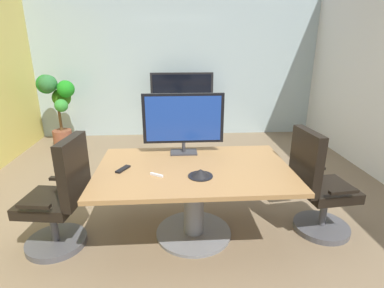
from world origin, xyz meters
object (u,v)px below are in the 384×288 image
Objects in this scene: office_chair_right at (318,191)px; tv_monitor at (184,120)px; office_chair_left at (60,203)px; conference_table at (194,186)px; conference_phone at (200,173)px; potted_plant at (57,100)px; wall_display_unit at (182,117)px; remote_control at (123,169)px.

tv_monitor reaches higher than office_chair_right.
office_chair_right is (2.48, 0.08, 0.00)m from office_chair_left.
conference_phone is (0.05, -0.20, 0.22)m from conference_table.
potted_plant is 3.89m from conference_phone.
conference_table is 0.30m from conference_phone.
office_chair_left reaches higher than conference_phone.
conference_phone is at bearing -89.23° from wall_display_unit.
tv_monitor is (1.16, 0.51, 0.64)m from office_chair_left.
office_chair_left is at bearing -175.33° from conference_table.
office_chair_left is 1.42m from tv_monitor.
conference_phone is 0.73m from remote_control.
conference_table is 1.39× the size of wall_display_unit.
office_chair_left is 1.00× the size of office_chair_right.
office_chair_left is at bearing -143.08° from remote_control.
remote_control is (-0.66, -3.22, 0.30)m from wall_display_unit.
remote_control is (0.58, 0.09, 0.29)m from office_chair_left.
potted_plant is 6.01× the size of conference_phone.
conference_table is 1.38× the size of potted_plant.
remote_control is at bearing 106.42° from office_chair_left.
conference_table is 0.69m from tv_monitor.
potted_plant is at bearing 127.84° from conference_table.
office_chair_right is 1.30× the size of tv_monitor.
conference_table is at bearing -89.98° from wall_display_unit.
office_chair_right reaches higher than remote_control.
potted_plant is (-2.20, 2.51, -0.23)m from tv_monitor.
office_chair_left reaches higher than conference_table.
potted_plant is at bearing 44.11° from office_chair_right.
tv_monitor is 3.82× the size of conference_phone.
office_chair_right is at bearing 99.58° from office_chair_left.
office_chair_left reaches higher than remote_control.
tv_monitor is 0.70m from conference_phone.
potted_plant is at bearing 147.08° from remote_control.
conference_table is 1.24m from office_chair_right.
office_chair_left is 1.32m from conference_phone.
wall_display_unit reaches higher than office_chair_left.
remote_control is (-0.66, -0.01, 0.20)m from conference_table.
office_chair_right is (1.24, -0.03, -0.09)m from conference_table.
conference_table is 10.72× the size of remote_control.
conference_table is 1.67× the size of office_chair_left.
conference_phone reaches higher than remote_control.
potted_plant is (-1.03, 3.02, 0.41)m from office_chair_left.
wall_display_unit is at bearing 167.33° from office_chair_left.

